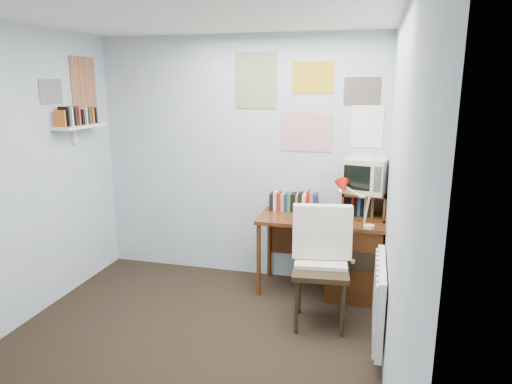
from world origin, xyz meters
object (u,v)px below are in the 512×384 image
at_px(radiator, 380,300).
at_px(wall_shelf, 80,126).
at_px(tv_riser, 363,205).
at_px(desk, 348,255).
at_px(desk_lamp, 370,209).
at_px(crt_tv, 366,173).
at_px(desk_chair, 321,271).

xyz_separation_m(radiator, wall_shelf, (-2.86, 0.55, 1.20)).
bearing_deg(tv_riser, desk, -137.04).
distance_m(desk_lamp, radiator, 0.89).
xyz_separation_m(desk, tv_riser, (0.12, 0.11, 0.48)).
bearing_deg(desk, tv_riser, 42.96).
bearing_deg(tv_riser, radiator, -80.72).
bearing_deg(radiator, crt_tv, 98.58).
distance_m(desk_chair, tv_riser, 0.92).
bearing_deg(desk_chair, wall_shelf, 167.72).
height_order(desk, desk_chair, desk_chair).
height_order(desk, wall_shelf, wall_shelf).
bearing_deg(crt_tv, wall_shelf, -156.62).
bearing_deg(desk_lamp, desk_chair, -112.81).
bearing_deg(crt_tv, radiator, -68.74).
relative_size(tv_riser, crt_tv, 1.06).
bearing_deg(crt_tv, desk_chair, -99.46).
bearing_deg(crt_tv, desk, -121.94).
distance_m(desk_chair, wall_shelf, 2.65).
bearing_deg(desk_lamp, wall_shelf, -159.10).
height_order(desk_lamp, crt_tv, crt_tv).
bearing_deg(radiator, desk, 107.24).
height_order(desk_chair, desk_lamp, desk_lamp).
xyz_separation_m(desk_lamp, wall_shelf, (-2.75, -0.16, 0.68)).
distance_m(desk, crt_tv, 0.80).
relative_size(desk, crt_tv, 3.18).
relative_size(crt_tv, wall_shelf, 0.61).
xyz_separation_m(desk, wall_shelf, (-2.57, -0.38, 1.21)).
bearing_deg(wall_shelf, desk, 8.40).
height_order(tv_riser, radiator, tv_riser).
relative_size(desk, desk_lamp, 3.32).
height_order(crt_tv, wall_shelf, wall_shelf).
bearing_deg(tv_riser, desk_chair, -112.02).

